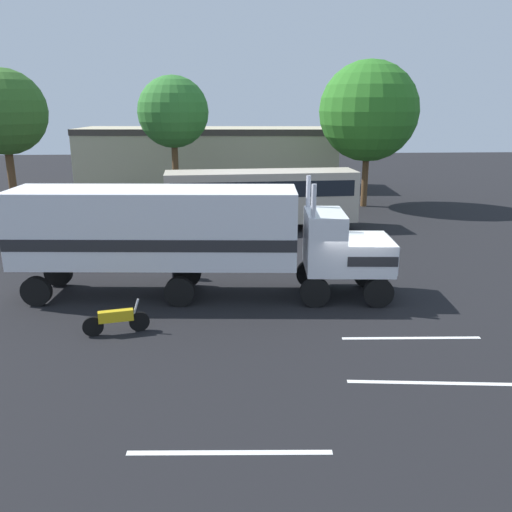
# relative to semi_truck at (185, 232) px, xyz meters

# --- Properties ---
(ground_plane) EXTENTS (120.00, 120.00, 0.00)m
(ground_plane) POSITION_rel_semi_truck_xyz_m (6.23, -0.85, -2.52)
(ground_plane) COLOR black
(lane_stripe_near) EXTENTS (4.40, 0.36, 0.01)m
(lane_stripe_near) POSITION_rel_semi_truck_xyz_m (7.36, -4.35, -2.52)
(lane_stripe_near) COLOR silver
(lane_stripe_near) RESTS_ON ground_plane
(lane_stripe_mid) EXTENTS (4.39, 0.59, 0.01)m
(lane_stripe_mid) POSITION_rel_semi_truck_xyz_m (6.90, -7.14, -2.52)
(lane_stripe_mid) COLOR silver
(lane_stripe_mid) RESTS_ON ground_plane
(lane_stripe_far) EXTENTS (4.40, 0.39, 0.01)m
(lane_stripe_far) POSITION_rel_semi_truck_xyz_m (1.53, -9.76, -2.52)
(lane_stripe_far) COLOR silver
(lane_stripe_far) RESTS_ON ground_plane
(semi_truck) EXTENTS (14.31, 3.57, 4.50)m
(semi_truck) POSITION_rel_semi_truck_xyz_m (0.00, 0.00, 0.00)
(semi_truck) COLOR white
(semi_truck) RESTS_ON ground_plane
(person_bystander) EXTENTS (0.37, 0.47, 1.63)m
(person_bystander) POSITION_rel_semi_truck_xyz_m (-0.61, 2.16, -1.63)
(person_bystander) COLOR black
(person_bystander) RESTS_ON ground_plane
(parked_bus) EXTENTS (11.14, 3.23, 3.40)m
(parked_bus) POSITION_rel_semi_truck_xyz_m (3.65, 11.09, -0.46)
(parked_bus) COLOR #BFB29E
(parked_bus) RESTS_ON ground_plane
(parked_car) EXTENTS (4.74, 3.04, 1.57)m
(parked_car) POSITION_rel_semi_truck_xyz_m (-4.66, 5.69, -1.72)
(parked_car) COLOR maroon
(parked_car) RESTS_ON ground_plane
(motorcycle) EXTENTS (2.08, 0.56, 1.12)m
(motorcycle) POSITION_rel_semi_truck_xyz_m (-2.03, -3.41, -2.04)
(motorcycle) COLOR black
(motorcycle) RESTS_ON ground_plane
(tree_left) EXTENTS (4.83, 4.83, 8.99)m
(tree_left) POSITION_rel_semi_truck_xyz_m (-1.88, 18.21, 4.02)
(tree_left) COLOR brown
(tree_left) RESTS_ON ground_plane
(tree_center) EXTENTS (4.76, 4.76, 9.07)m
(tree_center) POSITION_rel_semi_truck_xyz_m (-10.76, 12.08, 4.13)
(tree_center) COLOR brown
(tree_center) RESTS_ON ground_plane
(tree_right) EXTENTS (6.83, 6.83, 10.04)m
(tree_right) POSITION_rel_semi_truck_xyz_m (11.51, 17.83, 4.08)
(tree_right) COLOR brown
(tree_right) RESTS_ON ground_plane
(building_backdrop) EXTENTS (22.24, 7.61, 5.12)m
(building_backdrop) POSITION_rel_semi_truck_xyz_m (0.19, 27.25, 0.25)
(building_backdrop) COLOR #B7AD8C
(building_backdrop) RESTS_ON ground_plane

